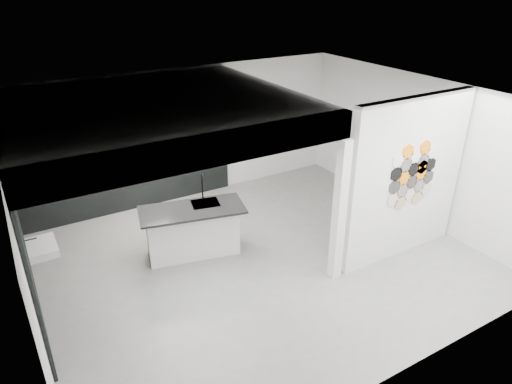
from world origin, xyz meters
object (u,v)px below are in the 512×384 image
object	(u,v)px
wall_basin	(42,248)
kitchen_island	(193,230)
partition_panel	(407,180)
glass_bowl	(197,136)
stockpot	(64,157)
utensil_cup	(81,157)
glass_vase	(196,135)
bottle_dark	(105,151)
kettle	(176,139)

from	to	relation	value
wall_basin	kitchen_island	world-z (taller)	kitchen_island
wall_basin	kitchen_island	size ratio (longest dim) A/B	0.32
partition_panel	glass_bowl	xyz separation A→B (m)	(-2.08, 3.87, -0.02)
stockpot	glass_bowl	xyz separation A→B (m)	(2.63, 0.00, -0.04)
partition_panel	kitchen_island	size ratio (longest dim) A/B	1.49
partition_panel	wall_basin	size ratio (longest dim) A/B	4.67
partition_panel	utensil_cup	world-z (taller)	partition_panel
wall_basin	glass_vase	xyz separation A→B (m)	(3.39, 2.07, 0.54)
wall_basin	bottle_dark	size ratio (longest dim) A/B	3.86
wall_basin	utensil_cup	world-z (taller)	utensil_cup
kitchen_island	glass_vase	xyz separation A→B (m)	(1.05, 2.10, 0.92)
partition_panel	utensil_cup	bearing A→B (deg)	138.89
kitchen_island	stockpot	size ratio (longest dim) A/B	7.68
partition_panel	bottle_dark	xyz separation A→B (m)	(-3.97, 3.87, -0.00)
utensil_cup	glass_vase	bearing A→B (deg)	0.00
stockpot	kettle	size ratio (longest dim) A/B	1.57
glass_vase	bottle_dark	distance (m)	1.90
glass_vase	glass_bowl	bearing A→B (deg)	0.00
kitchen_island	stockpot	bearing A→B (deg)	139.87
kitchen_island	wall_basin	bearing A→B (deg)	-168.06
kettle	glass_vase	bearing A→B (deg)	22.61
stockpot	utensil_cup	xyz separation A→B (m)	(0.28, 0.00, -0.04)
stockpot	partition_panel	bearing A→B (deg)	-39.38
kitchen_island	glass_bowl	distance (m)	2.51
glass_bowl	glass_vase	distance (m)	0.02
bottle_dark	glass_bowl	bearing A→B (deg)	0.00
wall_basin	kitchen_island	xyz separation A→B (m)	(2.34, -0.03, -0.37)
kitchen_island	glass_vase	size ratio (longest dim) A/B	12.91
partition_panel	stockpot	size ratio (longest dim) A/B	11.46
partition_panel	bottle_dark	size ratio (longest dim) A/B	18.01
partition_panel	stockpot	world-z (taller)	partition_panel
bottle_dark	utensil_cup	size ratio (longest dim) A/B	1.38
glass_bowl	bottle_dark	size ratio (longest dim) A/B	1.00
partition_panel	kitchen_island	world-z (taller)	partition_panel
stockpot	wall_basin	bearing A→B (deg)	-110.12
glass_vase	bottle_dark	xyz separation A→B (m)	(-1.90, 0.00, 0.01)
kitchen_island	bottle_dark	distance (m)	2.45
stockpot	glass_vase	distance (m)	2.63
glass_vase	utensil_cup	size ratio (longest dim) A/B	1.29
wall_basin	glass_bowl	size ratio (longest dim) A/B	3.87
bottle_dark	kettle	bearing A→B (deg)	0.00
glass_bowl	utensil_cup	xyz separation A→B (m)	(-2.35, 0.00, 0.00)
bottle_dark	utensil_cup	distance (m)	0.46
glass_vase	kettle	bearing A→B (deg)	180.00
glass_vase	bottle_dark	bearing A→B (deg)	180.00
kitchen_island	stockpot	xyz separation A→B (m)	(-1.59, 2.10, 0.94)
kettle	bottle_dark	bearing A→B (deg)	-157.39
bottle_dark	partition_panel	bearing A→B (deg)	-44.21
wall_basin	glass_bowl	world-z (taller)	glass_bowl
kitchen_island	utensil_cup	xyz separation A→B (m)	(-1.31, 2.10, 0.90)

